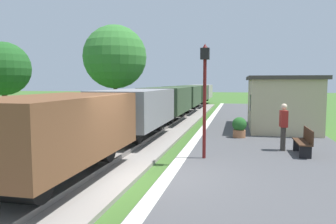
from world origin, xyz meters
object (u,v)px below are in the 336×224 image
Objects in this scene: bench_near_hut at (304,141)px; person_waiting at (283,125)px; station_hut at (280,102)px; tree_trackside_far at (3,69)px; lamp_post_near at (205,80)px; freight_train at (176,100)px; potted_planter at (239,127)px; tree_field_left at (115,57)px; bench_down_platform at (271,111)px.

person_waiting reaches higher than bench_near_hut.
tree_trackside_far is (-14.65, -2.77, 1.79)m from station_hut.
tree_trackside_far is (-14.68, 3.67, 2.72)m from bench_near_hut.
person_waiting is at bearing 34.05° from lamp_post_near.
freight_train is 10.35m from potted_planter.
tree_field_left is (3.79, 6.66, 1.07)m from tree_trackside_far.
bench_down_platform is at bearing 6.96° from tree_field_left.
tree_trackside_far is at bearing -169.29° from station_hut.
tree_field_left is at bearing 136.51° from bench_near_hut.
potted_planter is at bearing -104.21° from bench_down_platform.
freight_train is 26.13× the size of bench_down_platform.
bench_down_platform is 1.64× the size of potted_planter.
lamp_post_near is at bearing -104.38° from bench_down_platform.
bench_near_hut is 0.97m from person_waiting.
tree_trackside_far is at bearing 165.97° from bench_near_hut.
tree_field_left is at bearing 60.38° from tree_trackside_far.
tree_trackside_far is at bearing 156.75° from lamp_post_near.
lamp_post_near is (-3.27, -7.66, 1.15)m from station_hut.
tree_trackside_far is at bearing -132.20° from freight_train.
bench_near_hut is 1.00× the size of bench_down_platform.
freight_train reaches higher than person_waiting.
tree_trackside_far reaches higher than bench_near_hut.
potted_planter is at bearing 75.28° from lamp_post_near.
potted_planter is at bearing 124.94° from bench_near_hut.
person_waiting is at bearing -95.72° from station_hut.
tree_field_left is (-4.06, -1.99, 3.11)m from freight_train.
tree_trackside_far is 7.74m from tree_field_left.
bench_near_hut is 1.64× the size of potted_planter.
bench_down_platform is 11.09m from person_waiting.
person_waiting is 0.46× the size of lamp_post_near.
person_waiting is 14.54m from tree_field_left.
station_hut is 6.33× the size of potted_planter.
bench_down_platform is at bearing 75.79° from potted_planter.
person_waiting is (-0.59, -5.84, -0.47)m from station_hut.
freight_train is 26.13× the size of bench_near_hut.
lamp_post_near is at bearing -75.39° from freight_train.
bench_down_platform is 16.93m from tree_trackside_far.
lamp_post_near is (-1.14, -4.32, 2.08)m from potted_planter.
potted_planter is 0.14× the size of tree_field_left.
station_hut reaches higher than bench_down_platform.
tree_field_left is (-10.27, 9.74, 3.32)m from person_waiting.
tree_field_left is at bearing 123.30° from lamp_post_near.
station_hut is 4.07m from potted_planter.
tree_field_left reaches higher than bench_down_platform.
bench_near_hut is 15.37m from tree_trackside_far.
tree_field_left reaches higher than potted_planter.
person_waiting is 2.98m from potted_planter.
tree_field_left is (-8.72, 7.23, 3.78)m from potted_planter.
person_waiting reaches higher than potted_planter.
lamp_post_near reaches higher than freight_train.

